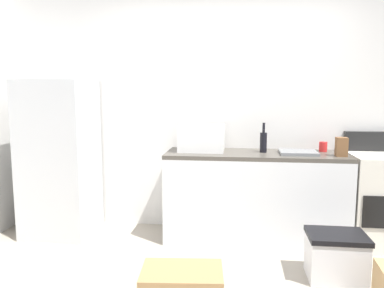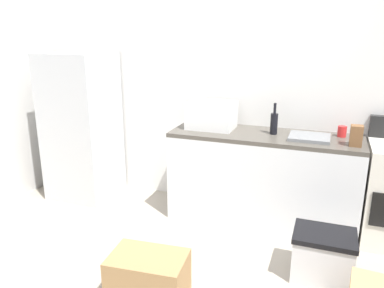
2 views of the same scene
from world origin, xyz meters
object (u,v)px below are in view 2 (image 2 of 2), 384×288
at_px(refrigerator, 82,126).
at_px(knife_block, 356,136).
at_px(microwave, 211,115).
at_px(wine_bottle, 274,123).
at_px(cardboard_box_medium, 148,277).
at_px(storage_bin, 323,255).
at_px(coffee_mug, 342,131).

distance_m(refrigerator, knife_block, 2.85).
relative_size(microwave, wine_bottle, 1.53).
bearing_deg(cardboard_box_medium, refrigerator, 136.94).
bearing_deg(wine_bottle, cardboard_box_medium, -112.36).
height_order(microwave, storage_bin, microwave).
xyz_separation_m(wine_bottle, storage_bin, (0.54, -0.81, -0.82)).
relative_size(cardboard_box_medium, storage_bin, 1.17).
distance_m(refrigerator, cardboard_box_medium, 2.17).
height_order(microwave, coffee_mug, microwave).
height_order(refrigerator, storage_bin, refrigerator).
height_order(wine_bottle, cardboard_box_medium, wine_bottle).
xyz_separation_m(refrigerator, wine_bottle, (2.12, 0.08, 0.20)).
distance_m(cardboard_box_medium, storage_bin, 1.34).
relative_size(refrigerator, cardboard_box_medium, 3.01).
bearing_deg(microwave, coffee_mug, 5.01).
xyz_separation_m(refrigerator, storage_bin, (2.67, -0.74, -0.62)).
bearing_deg(storage_bin, knife_block, 75.29).
bearing_deg(wine_bottle, coffee_mug, 11.58).
relative_size(microwave, coffee_mug, 4.60).
bearing_deg(cardboard_box_medium, wine_bottle, 67.64).
height_order(refrigerator, wine_bottle, refrigerator).
bearing_deg(coffee_mug, storage_bin, -94.10).
distance_m(refrigerator, storage_bin, 2.84).
distance_m(microwave, knife_block, 1.36).
xyz_separation_m(refrigerator, coffee_mug, (2.74, 0.20, 0.14)).
relative_size(microwave, cardboard_box_medium, 0.85).
relative_size(refrigerator, storage_bin, 3.53).
height_order(coffee_mug, knife_block, knife_block).
xyz_separation_m(refrigerator, cardboard_box_medium, (1.51, -1.41, -0.65)).
bearing_deg(knife_block, cardboard_box_medium, -134.87).
bearing_deg(refrigerator, cardboard_box_medium, -43.06).
bearing_deg(microwave, wine_bottle, -1.53).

